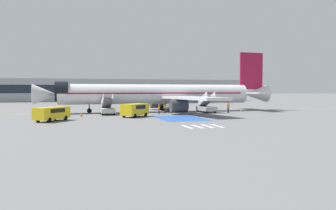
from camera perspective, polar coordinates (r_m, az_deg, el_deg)
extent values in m
plane|color=slate|center=(60.34, -3.51, -1.25)|extent=(600.00, 600.00, 0.00)
cube|color=gold|center=(61.14, -1.83, -1.19)|extent=(79.46, 2.81, 0.01)
cube|color=#2856A8|center=(47.15, 2.07, -2.31)|extent=(6.21, 10.27, 0.01)
cube|color=silver|center=(36.21, 3.31, -3.79)|extent=(0.44, 3.60, 0.01)
cube|color=silver|center=(36.60, 5.11, -3.73)|extent=(0.44, 3.60, 0.01)
cube|color=silver|center=(37.02, 6.86, -3.67)|extent=(0.44, 3.60, 0.01)
cube|color=silver|center=(37.47, 8.57, -3.60)|extent=(0.44, 3.60, 0.01)
cylinder|color=silver|center=(61.01, -1.83, 1.92)|extent=(35.59, 4.76, 3.60)
cone|color=silver|center=(59.19, -20.65, 1.73)|extent=(4.08, 3.66, 3.53)
cone|color=silver|center=(69.07, 14.83, 1.91)|extent=(5.51, 3.63, 3.46)
cylinder|color=black|center=(59.05, -18.04, 2.21)|extent=(2.28, 3.71, 3.64)
cube|color=maroon|center=(61.01, -1.83, 2.09)|extent=(32.76, 4.74, 0.24)
cube|color=silver|center=(53.66, 4.09, 1.24)|extent=(7.15, 17.36, 0.44)
cylinder|color=#38383D|center=(54.66, 1.86, -0.13)|extent=(2.90, 2.27, 2.18)
cube|color=silver|center=(70.40, -0.95, 1.57)|extent=(6.10, 17.23, 0.44)
cylinder|color=#38383D|center=(68.47, -1.93, 0.41)|extent=(2.90, 2.27, 2.18)
cube|color=maroon|center=(68.76, 14.29, 5.75)|extent=(5.05, 0.53, 7.40)
cube|color=silver|center=(65.45, 15.37, 2.03)|extent=(3.43, 5.87, 0.24)
cube|color=silver|center=(71.36, 12.47, 2.10)|extent=(3.43, 5.87, 0.24)
cylinder|color=#38383D|center=(59.15, -13.55, 0.25)|extent=(0.20, 0.20, 2.54)
cylinder|color=black|center=(59.22, -13.54, -0.98)|extent=(0.85, 0.31, 0.84)
cylinder|color=#38383D|center=(58.72, 0.48, 0.28)|extent=(0.24, 0.24, 2.23)
cylinder|color=black|center=(58.78, 0.48, -0.81)|extent=(1.12, 0.64, 1.10)
cylinder|color=#38383D|center=(64.29, -1.03, 0.48)|extent=(0.24, 0.24, 2.23)
cylinder|color=black|center=(64.34, -1.02, -0.51)|extent=(1.12, 0.64, 1.10)
cube|color=#ADB2BA|center=(55.02, -10.54, -0.93)|extent=(2.36, 4.87, 0.70)
cylinder|color=black|center=(56.63, -11.65, -1.19)|extent=(0.24, 0.71, 0.70)
cylinder|color=black|center=(56.81, -9.77, -1.16)|extent=(0.24, 0.71, 0.70)
cylinder|color=black|center=(53.29, -11.35, -1.42)|extent=(0.24, 0.71, 0.70)
cylinder|color=black|center=(53.48, -9.35, -1.39)|extent=(0.24, 0.71, 0.70)
cube|color=#4C4C51|center=(54.97, -10.55, 0.27)|extent=(1.56, 4.18, 1.74)
cube|color=#4C4C51|center=(57.21, -10.79, 1.15)|extent=(1.69, 1.15, 0.12)
cube|color=silver|center=(54.87, -11.35, 0.75)|extent=(0.21, 4.42, 2.47)
cube|color=silver|center=(55.03, -9.75, 0.77)|extent=(0.21, 4.42, 2.47)
cube|color=#ADB2BA|center=(59.52, 6.71, -0.64)|extent=(2.36, 4.87, 0.70)
cylinder|color=black|center=(60.74, 5.28, -0.90)|extent=(0.24, 0.71, 0.70)
cylinder|color=black|center=(61.45, 6.90, -0.86)|extent=(0.24, 0.71, 0.70)
cylinder|color=black|center=(57.63, 6.51, -1.09)|extent=(0.24, 0.71, 0.70)
cylinder|color=black|center=(58.39, 8.21, -1.05)|extent=(0.24, 0.71, 0.70)
cube|color=#4C4C51|center=(59.47, 6.72, 0.58)|extent=(1.57, 4.19, 1.99)
cube|color=#4C4C51|center=(61.54, 5.89, 1.51)|extent=(1.69, 1.15, 0.12)
cube|color=silver|center=(59.15, 6.04, 1.04)|extent=(0.21, 4.47, 2.71)
cube|color=silver|center=(59.76, 7.40, 1.05)|extent=(0.21, 4.47, 2.71)
cube|color=#38383D|center=(87.31, -0.43, 0.45)|extent=(8.80, 2.97, 0.60)
cube|color=silver|center=(88.20, 2.27, 0.80)|extent=(2.06, 2.48, 1.60)
cube|color=black|center=(88.42, 2.88, 1.01)|extent=(0.15, 2.00, 0.70)
cylinder|color=#B7BCC4|center=(87.20, -0.68, 1.35)|extent=(6.08, 2.47, 2.14)
cylinder|color=gold|center=(87.20, -0.68, 1.35)|extent=(0.47, 2.20, 2.19)
cylinder|color=black|center=(89.29, 1.85, 0.30)|extent=(0.97, 0.33, 0.96)
cylinder|color=black|center=(86.98, 2.21, 0.24)|extent=(0.97, 0.33, 0.96)
cylinder|color=black|center=(88.40, -0.89, 0.28)|extent=(0.97, 0.33, 0.96)
cylinder|color=black|center=(86.06, -0.60, 0.22)|extent=(0.97, 0.33, 0.96)
cylinder|color=black|center=(87.99, -2.43, 0.27)|extent=(0.97, 0.33, 0.96)
cylinder|color=black|center=(85.65, -2.18, 0.21)|extent=(0.97, 0.33, 0.96)
cube|color=yellow|center=(49.50, -5.79, -0.75)|extent=(4.74, 4.90, 1.67)
cube|color=black|center=(49.48, -5.79, -0.33)|extent=(3.32, 3.35, 0.60)
cylinder|color=black|center=(47.80, -5.81, -1.87)|extent=(0.58, 0.61, 0.64)
cylinder|color=black|center=(48.90, -7.67, -1.79)|extent=(0.58, 0.61, 0.64)
cylinder|color=black|center=(50.26, -3.94, -1.65)|extent=(0.58, 0.61, 0.64)
cylinder|color=black|center=(51.30, -5.75, -1.57)|extent=(0.58, 0.61, 0.64)
cube|color=yellow|center=(45.06, -19.55, -1.32)|extent=(4.48, 5.34, 1.51)
cube|color=black|center=(45.04, -19.55, -0.90)|extent=(3.20, 3.44, 0.54)
cylinder|color=black|center=(46.91, -19.13, -2.09)|extent=(0.53, 0.64, 0.64)
cylinder|color=black|center=(45.83, -17.42, -2.17)|extent=(0.53, 0.64, 0.64)
cylinder|color=black|center=(44.46, -21.71, -2.38)|extent=(0.53, 0.64, 0.64)
cylinder|color=black|center=(43.33, -19.97, -2.48)|extent=(0.53, 0.64, 0.64)
cylinder|color=#191E38|center=(55.41, -1.59, -1.16)|extent=(0.14, 0.14, 0.82)
cylinder|color=#191E38|center=(55.24, -1.58, -1.17)|extent=(0.14, 0.14, 0.82)
cube|color=orange|center=(55.28, -1.59, -0.41)|extent=(0.27, 0.44, 0.65)
cube|color=silver|center=(55.28, -1.59, -0.41)|extent=(0.28, 0.46, 0.06)
sphere|color=#9E704C|center=(55.26, -1.59, 0.05)|extent=(0.22, 0.22, 0.22)
cylinder|color=#2D2D33|center=(57.71, -0.61, -1.00)|extent=(0.14, 0.14, 0.84)
cylinder|color=#2D2D33|center=(57.74, -0.44, -1.00)|extent=(0.14, 0.14, 0.84)
cube|color=yellow|center=(57.68, -0.53, -0.25)|extent=(0.44, 0.26, 0.66)
cube|color=silver|center=(57.68, -0.53, -0.25)|extent=(0.45, 0.27, 0.06)
sphere|color=brown|center=(57.66, -0.53, 0.19)|extent=(0.23, 0.23, 0.23)
cylinder|color=#191E38|center=(59.04, 10.37, -0.95)|extent=(0.14, 0.14, 0.87)
cylinder|color=#191E38|center=(59.02, 10.53, -0.95)|extent=(0.14, 0.14, 0.87)
cube|color=orange|center=(58.99, 10.45, -0.19)|extent=(0.47, 0.42, 0.69)
cube|color=silver|center=(58.99, 10.45, -0.19)|extent=(0.49, 0.43, 0.06)
sphere|color=brown|center=(58.97, 10.46, 0.26)|extent=(0.24, 0.24, 0.24)
cone|color=orange|center=(61.35, 12.71, -0.99)|extent=(0.48, 0.48, 0.53)
cylinder|color=white|center=(61.35, 12.71, -0.97)|extent=(0.26, 0.26, 0.06)
cone|color=orange|center=(51.77, -14.90, -1.66)|extent=(0.50, 0.50, 0.55)
cylinder|color=white|center=(51.77, -14.90, -1.63)|extent=(0.27, 0.27, 0.07)
cube|color=#9EA3A8|center=(125.29, -10.51, 2.55)|extent=(102.86, 12.00, 8.09)
cube|color=#19232D|center=(119.26, -10.30, 2.74)|extent=(98.74, 0.10, 2.83)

